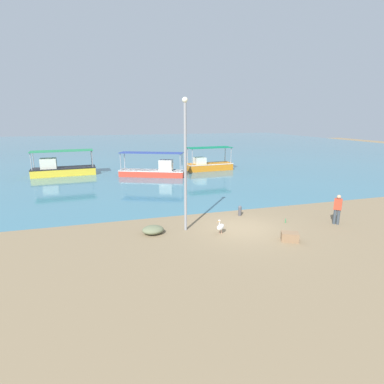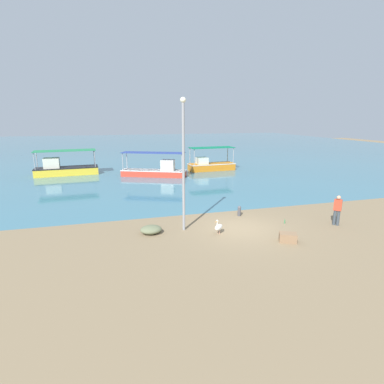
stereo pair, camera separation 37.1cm
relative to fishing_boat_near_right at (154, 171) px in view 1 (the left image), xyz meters
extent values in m
plane|color=#816C4E|center=(2.20, -15.79, -0.61)|extent=(120.00, 120.00, 0.00)
cube|color=teal|center=(2.20, 32.21, -0.61)|extent=(110.00, 90.00, 0.00)
cube|color=red|center=(-0.21, 0.09, -0.28)|extent=(6.53, 3.85, 0.65)
cube|color=silver|center=(-0.21, 0.09, 0.01)|extent=(6.58, 3.90, 0.08)
cylinder|color=#99999E|center=(-3.20, 0.72, 0.90)|extent=(0.08, 0.08, 1.72)
cylinder|color=#99999E|center=(-2.74, 1.80, 0.90)|extent=(0.08, 0.08, 1.72)
cylinder|color=#99999E|center=(2.32, -1.63, 0.90)|extent=(0.08, 0.08, 1.72)
cylinder|color=#99999E|center=(2.78, -0.55, 0.90)|extent=(0.08, 0.08, 1.72)
cube|color=navy|center=(-0.21, 0.09, 1.79)|extent=(6.38, 3.86, 0.05)
cube|color=beige|center=(1.13, -0.48, 0.57)|extent=(1.58, 1.42, 1.05)
cube|color=orange|center=(6.59, 1.97, -0.21)|extent=(5.24, 2.07, 0.78)
cube|color=silver|center=(6.59, 1.97, 0.14)|extent=(5.28, 2.11, 0.08)
cylinder|color=#99999E|center=(8.86, 2.87, 1.05)|extent=(0.08, 0.08, 1.74)
cylinder|color=#99999E|center=(8.95, 1.36, 1.05)|extent=(0.08, 0.08, 1.74)
cylinder|color=#99999E|center=(4.23, 2.58, 1.05)|extent=(0.08, 0.08, 1.74)
cylinder|color=#99999E|center=(4.32, 1.07, 1.05)|extent=(0.08, 0.08, 1.74)
cube|color=#0C6E48|center=(6.59, 1.97, 1.94)|extent=(5.04, 2.16, 0.05)
cube|color=silver|center=(5.44, 1.90, 0.54)|extent=(1.23, 1.30, 0.71)
cube|color=gold|center=(-8.80, 3.30, -0.20)|extent=(6.26, 2.42, 0.80)
cube|color=black|center=(-8.80, 3.30, 0.16)|extent=(6.31, 2.46, 0.08)
cylinder|color=#99999E|center=(-6.06, 4.37, 1.04)|extent=(0.08, 0.08, 1.68)
cylinder|color=#99999E|center=(-5.92, 2.68, 1.04)|extent=(0.08, 0.08, 1.68)
cylinder|color=#99999E|center=(-11.67, 3.92, 1.04)|extent=(0.08, 0.08, 1.68)
cylinder|color=#99999E|center=(-11.53, 2.23, 1.04)|extent=(0.08, 0.08, 1.68)
cube|color=#22794A|center=(-8.80, 3.30, 1.91)|extent=(6.07, 2.50, 0.05)
cube|color=beige|center=(-10.17, 3.19, 0.70)|extent=(1.58, 1.47, 1.01)
cylinder|color=#E0997A|center=(0.83, -16.22, -0.50)|extent=(0.03, 0.03, 0.22)
cylinder|color=#E0997A|center=(0.76, -16.15, -0.50)|extent=(0.03, 0.03, 0.22)
ellipsoid|color=white|center=(0.77, -16.21, -0.25)|extent=(0.60, 0.58, 0.32)
ellipsoid|color=white|center=(0.96, -16.04, -0.23)|extent=(0.20, 0.20, 0.10)
cylinder|color=white|center=(0.66, -16.31, -0.03)|extent=(0.07, 0.07, 0.26)
sphere|color=white|center=(0.66, -16.31, 0.14)|extent=(0.11, 0.11, 0.11)
cone|color=#E5933F|center=(0.53, -16.42, 0.13)|extent=(0.26, 0.24, 0.06)
cylinder|color=gray|center=(-0.80, -15.18, 2.64)|extent=(0.14, 0.14, 6.50)
sphere|color=#EAEACC|center=(-0.80, -15.18, 6.00)|extent=(0.28, 0.28, 0.28)
cylinder|color=#47474C|center=(2.99, -13.79, -0.36)|extent=(0.20, 0.20, 0.49)
sphere|color=#4C4C51|center=(2.99, -13.79, -0.09)|extent=(0.21, 0.21, 0.21)
cylinder|color=#3A434A|center=(7.56, -16.75, -0.18)|extent=(0.16, 0.16, 0.85)
cylinder|color=#3A434A|center=(7.43, -16.62, -0.18)|extent=(0.16, 0.16, 0.85)
cube|color=#BC3E28|center=(7.50, -16.68, 0.55)|extent=(0.44, 0.44, 0.62)
sphere|color=tan|center=(7.50, -16.68, 0.97)|extent=(0.22, 0.22, 0.22)
ellipsoid|color=#666D4E|center=(-2.55, -15.23, -0.40)|extent=(1.11, 0.94, 0.42)
cube|color=#876749|center=(3.64, -18.01, -0.39)|extent=(0.95, 0.83, 0.43)
cylinder|color=#3F7F4C|center=(4.91, -15.71, -0.51)|extent=(0.07, 0.07, 0.20)
cylinder|color=#3F7F4C|center=(4.91, -15.71, -0.37)|extent=(0.03, 0.03, 0.07)
camera|label=1|loc=(-4.66, -29.60, 5.19)|focal=28.00mm
camera|label=2|loc=(-4.30, -29.70, 5.19)|focal=28.00mm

